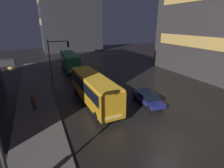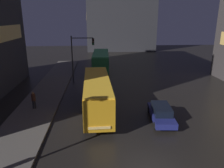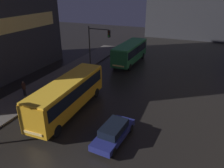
{
  "view_description": "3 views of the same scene",
  "coord_description": "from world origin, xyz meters",
  "px_view_note": "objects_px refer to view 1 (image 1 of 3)",
  "views": [
    {
      "loc": [
        -8.37,
        -8.21,
        8.61
      ],
      "look_at": [
        -0.9,
        8.77,
        2.12
      ],
      "focal_mm": 28.0,
      "sensor_mm": 36.0,
      "label": 1
    },
    {
      "loc": [
        -2.87,
        -10.49,
        8.69
      ],
      "look_at": [
        -1.42,
        12.18,
        1.73
      ],
      "focal_mm": 35.0,
      "sensor_mm": 36.0,
      "label": 2
    },
    {
      "loc": [
        7.77,
        -6.26,
        10.88
      ],
      "look_at": [
        0.46,
        11.16,
        2.58
      ],
      "focal_mm": 35.0,
      "sensor_mm": 36.0,
      "label": 3
    }
  ],
  "objects_px": {
    "car_taxi": "(148,98)",
    "pedestrian_mid": "(33,101)",
    "street_lamp_sidewalk": "(0,118)",
    "bus_near": "(93,87)",
    "bus_far": "(70,60)",
    "traffic_light_main": "(56,53)"
  },
  "relations": [
    {
      "from": "bus_far",
      "to": "traffic_light_main",
      "type": "relative_size",
      "value": 1.46
    },
    {
      "from": "bus_far",
      "to": "pedestrian_mid",
      "type": "distance_m",
      "value": 17.02
    },
    {
      "from": "pedestrian_mid",
      "to": "traffic_light_main",
      "type": "relative_size",
      "value": 0.27
    },
    {
      "from": "bus_far",
      "to": "pedestrian_mid",
      "type": "relative_size",
      "value": 5.39
    },
    {
      "from": "bus_far",
      "to": "street_lamp_sidewalk",
      "type": "xyz_separation_m",
      "value": [
        -7.6,
        -25.88,
        3.0
      ]
    },
    {
      "from": "car_taxi",
      "to": "bus_near",
      "type": "bearing_deg",
      "value": -18.87
    },
    {
      "from": "pedestrian_mid",
      "to": "traffic_light_main",
      "type": "bearing_deg",
      "value": 33.7
    },
    {
      "from": "car_taxi",
      "to": "traffic_light_main",
      "type": "distance_m",
      "value": 15.68
    },
    {
      "from": "street_lamp_sidewalk",
      "to": "pedestrian_mid",
      "type": "bearing_deg",
      "value": 85.29
    },
    {
      "from": "bus_near",
      "to": "traffic_light_main",
      "type": "relative_size",
      "value": 1.63
    },
    {
      "from": "car_taxi",
      "to": "traffic_light_main",
      "type": "relative_size",
      "value": 0.75
    },
    {
      "from": "bus_near",
      "to": "street_lamp_sidewalk",
      "type": "bearing_deg",
      "value": 52.01
    },
    {
      "from": "car_taxi",
      "to": "street_lamp_sidewalk",
      "type": "xyz_separation_m",
      "value": [
        -12.55,
        -7.2,
        4.22
      ]
    },
    {
      "from": "bus_near",
      "to": "bus_far",
      "type": "bearing_deg",
      "value": -93.84
    },
    {
      "from": "bus_near",
      "to": "pedestrian_mid",
      "type": "xyz_separation_m",
      "value": [
        -6.16,
        0.72,
        -0.82
      ]
    },
    {
      "from": "bus_far",
      "to": "street_lamp_sidewalk",
      "type": "bearing_deg",
      "value": 75.62
    },
    {
      "from": "car_taxi",
      "to": "street_lamp_sidewalk",
      "type": "bearing_deg",
      "value": 34.07
    },
    {
      "from": "car_taxi",
      "to": "pedestrian_mid",
      "type": "bearing_deg",
      "value": -10.53
    },
    {
      "from": "traffic_light_main",
      "to": "bus_far",
      "type": "bearing_deg",
      "value": 62.21
    },
    {
      "from": "street_lamp_sidewalk",
      "to": "bus_far",
      "type": "bearing_deg",
      "value": 73.63
    },
    {
      "from": "bus_near",
      "to": "car_taxi",
      "type": "bearing_deg",
      "value": 155.15
    },
    {
      "from": "car_taxi",
      "to": "pedestrian_mid",
      "type": "xyz_separation_m",
      "value": [
        -11.71,
        3.08,
        0.44
      ]
    }
  ]
}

